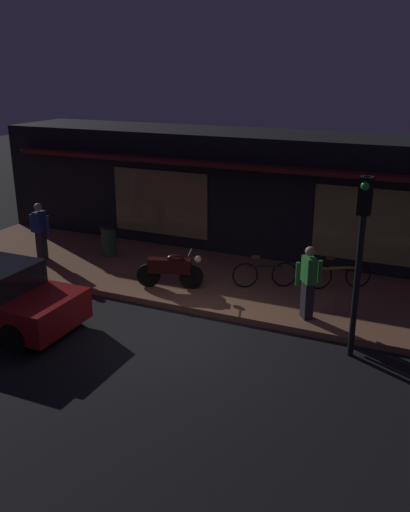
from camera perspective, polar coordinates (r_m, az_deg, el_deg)
ground_plane at (r=12.00m, az=-2.53°, el=-8.04°), size 60.00×60.00×0.00m
sidewalk_slab at (r=14.47m, az=2.82°, el=-2.84°), size 18.00×4.00×0.15m
storefront_building at (r=17.03m, az=7.16°, el=6.48°), size 18.00×3.30×3.60m
motorcycle at (r=13.85m, az=-3.54°, el=-1.34°), size 1.66×0.74×0.97m
bicycle_parked at (r=13.97m, az=6.21°, el=-1.85°), size 1.49×0.81×0.91m
bicycle_extra at (r=14.21m, az=13.69°, el=-1.93°), size 1.46×0.86×0.91m
person_photographer at (r=16.45m, az=-16.72°, el=2.58°), size 0.62×0.41×1.67m
person_bystander at (r=12.22m, az=10.66°, el=-2.56°), size 0.54×0.44×1.67m
trash_bin at (r=16.46m, az=-9.94°, el=1.64°), size 0.48×0.48×0.93m
traffic_light_pole at (r=10.59m, az=15.90°, el=1.95°), size 0.24×0.33×3.60m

